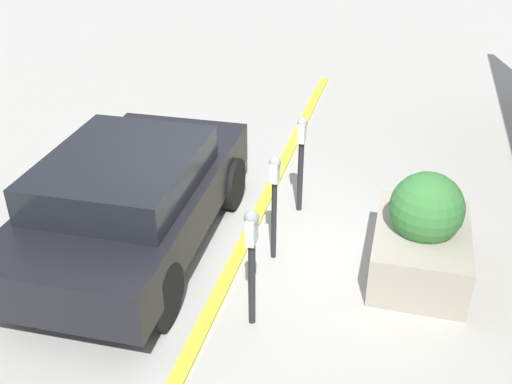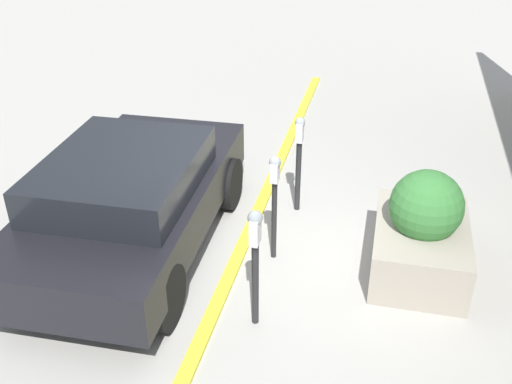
# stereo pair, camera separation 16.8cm
# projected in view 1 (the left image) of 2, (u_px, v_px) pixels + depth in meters

# --- Properties ---
(ground_plane) EXTENTS (40.00, 40.00, 0.00)m
(ground_plane) POSITION_uv_depth(u_px,v_px,m) (247.00, 251.00, 7.61)
(ground_plane) COLOR #ADAAA3
(curb_strip) EXTENTS (13.50, 0.16, 0.04)m
(curb_strip) POSITION_uv_depth(u_px,v_px,m) (241.00, 249.00, 7.61)
(curb_strip) COLOR gold
(curb_strip) RESTS_ON ground_plane
(parking_meter_nearest) EXTENTS (0.18, 0.15, 1.40)m
(parking_meter_nearest) POSITION_uv_depth(u_px,v_px,m) (252.00, 250.00, 6.00)
(parking_meter_nearest) COLOR #232326
(parking_meter_nearest) RESTS_ON ground_plane
(parking_meter_second) EXTENTS (0.17, 0.14, 1.39)m
(parking_meter_second) POSITION_uv_depth(u_px,v_px,m) (274.00, 190.00, 7.03)
(parking_meter_second) COLOR #232326
(parking_meter_second) RESTS_ON ground_plane
(parking_meter_middle) EXTENTS (0.16, 0.14, 1.40)m
(parking_meter_middle) POSITION_uv_depth(u_px,v_px,m) (301.00, 153.00, 8.05)
(parking_meter_middle) COLOR #232326
(parking_meter_middle) RESTS_ON ground_plane
(planter_box) EXTENTS (1.59, 1.08, 1.32)m
(planter_box) POSITION_uv_depth(u_px,v_px,m) (422.00, 236.00, 6.98)
(planter_box) COLOR #A39989
(planter_box) RESTS_ON ground_plane
(parked_car_front) EXTENTS (4.11, 2.00, 1.38)m
(parked_car_front) POSITION_uv_depth(u_px,v_px,m) (131.00, 197.00, 7.31)
(parked_car_front) COLOR black
(parked_car_front) RESTS_ON ground_plane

